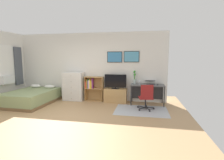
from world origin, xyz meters
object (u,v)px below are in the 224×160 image
(desk, at_px, (147,88))
(office_chair, at_px, (146,97))
(computer_mouse, at_px, (158,85))
(bed, at_px, (32,97))
(tv_stand, at_px, (115,95))
(dresser, at_px, (74,86))
(laptop, at_px, (150,83))
(wine_glass, at_px, (139,81))
(bamboo_vase, at_px, (134,77))
(television, at_px, (115,82))
(bookshelf, at_px, (93,87))

(desk, relative_size, office_chair, 1.41)
(office_chair, bearing_deg, computer_mouse, 49.39)
(desk, distance_m, office_chair, 0.82)
(bed, relative_size, tv_stand, 2.28)
(tv_stand, bearing_deg, bed, -165.95)
(bed, bearing_deg, computer_mouse, 9.18)
(dresser, xyz_separation_m, desk, (2.92, -0.00, 0.03))
(office_chair, relative_size, laptop, 2.01)
(wine_glass, bearing_deg, bamboo_vase, 131.70)
(television, bearing_deg, desk, 0.28)
(dresser, height_order, bookshelf, dresser)
(bookshelf, bearing_deg, tv_stand, -3.30)
(desk, height_order, computer_mouse, computer_mouse)
(wine_glass, bearing_deg, office_chair, -70.96)
(dresser, height_order, wine_glass, dresser)
(dresser, bearing_deg, wine_glass, -2.29)
(laptop, distance_m, computer_mouse, 0.30)
(desk, bearing_deg, wine_glass, -160.49)
(bed, bearing_deg, bookshelf, 22.30)
(bed, bearing_deg, dresser, 30.25)
(bed, distance_m, laptop, 4.49)
(computer_mouse, height_order, bamboo_vase, bamboo_vase)
(tv_stand, relative_size, television, 1.02)
(dresser, distance_m, bookshelf, 0.78)
(television, height_order, office_chair, television)
(bookshelf, xyz_separation_m, bamboo_vase, (1.65, 0.04, 0.43))
(bed, xyz_separation_m, dresser, (1.36, 0.76, 0.32))
(bookshelf, distance_m, bamboo_vase, 1.71)
(tv_stand, xyz_separation_m, computer_mouse, (1.56, -0.12, 0.49))
(desk, bearing_deg, bamboo_vase, 166.75)
(bamboo_vase, relative_size, wine_glass, 2.77)
(television, xyz_separation_m, computer_mouse, (1.56, -0.10, -0.05))
(wine_glass, bearing_deg, computer_mouse, -0.37)
(bookshelf, distance_m, laptop, 2.26)
(bed, xyz_separation_m, computer_mouse, (4.64, 0.65, 0.51))
(bed, height_order, bamboo_vase, bamboo_vase)
(office_chair, height_order, bamboo_vase, bamboo_vase)
(television, xyz_separation_m, bamboo_vase, (0.72, 0.12, 0.18))
(bamboo_vase, distance_m, wine_glass, 0.31)
(office_chair, relative_size, computer_mouse, 8.27)
(bed, relative_size, bamboo_vase, 3.94)
(dresser, relative_size, office_chair, 1.33)
(wine_glass, bearing_deg, bed, -170.75)
(desk, distance_m, computer_mouse, 0.40)
(bookshelf, height_order, television, television)
(bookshelf, bearing_deg, television, -4.66)
(tv_stand, relative_size, wine_glass, 4.80)
(desk, height_order, office_chair, office_chair)
(computer_mouse, xyz_separation_m, wine_glass, (-0.65, 0.00, 0.12))
(bed, distance_m, dresser, 1.59)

